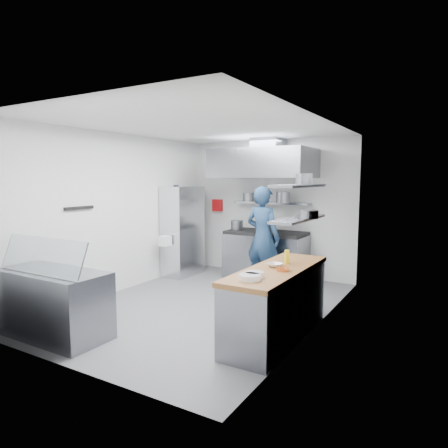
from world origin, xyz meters
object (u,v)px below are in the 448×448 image
Objects in this scene: chef at (263,237)px; wire_rack at (183,231)px; gas_range at (266,256)px; display_case at (54,303)px.

wire_rack is at bearing 7.45° from chef.
gas_range is 0.83m from chef.
chef reaches higher than gas_range.
gas_range is 4.25m from display_case.
chef is (0.22, -0.64, 0.49)m from gas_range.
wire_rack is (-1.85, 0.05, -0.01)m from chef.
display_case is (-1.32, -3.46, -0.51)m from chef.
chef is 1.86m from wire_rack.
chef is 1.25× the size of display_case.
wire_rack reaches higher than display_case.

